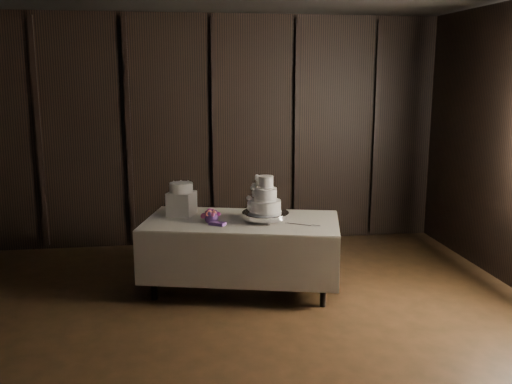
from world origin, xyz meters
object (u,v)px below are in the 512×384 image
object	(u,v)px
bouquet	(211,217)
box_pedestal	(182,203)
small_cake	(181,187)
cake_stand	(265,216)
wedding_cake	(263,198)
display_table	(242,251)

from	to	relation	value
bouquet	box_pedestal	distance (m)	0.47
box_pedestal	small_cake	distance (m)	0.17
cake_stand	small_cake	size ratio (longest dim) A/B	1.96
bouquet	small_cake	world-z (taller)	small_cake
wedding_cake	box_pedestal	size ratio (longest dim) A/B	1.46
wedding_cake	small_cake	bearing A→B (deg)	162.96
display_table	cake_stand	xyz separation A→B (m)	(0.24, -0.07, 0.39)
box_pedestal	small_cake	world-z (taller)	small_cake
cake_stand	bouquet	xyz separation A→B (m)	(-0.55, 0.02, 0.01)
wedding_cake	bouquet	size ratio (longest dim) A/B	1.04
bouquet	small_cake	distance (m)	0.53
wedding_cake	small_cake	world-z (taller)	wedding_cake
cake_stand	box_pedestal	world-z (taller)	box_pedestal
wedding_cake	box_pedestal	world-z (taller)	wedding_cake
display_table	wedding_cake	bearing A→B (deg)	-8.50
cake_stand	box_pedestal	distance (m)	0.93
wedding_cake	small_cake	xyz separation A→B (m)	(-0.82, 0.40, 0.06)
box_pedestal	cake_stand	bearing A→B (deg)	-24.23
bouquet	small_cake	bearing A→B (deg)	128.86
wedding_cake	cake_stand	bearing A→B (deg)	38.56
bouquet	small_cake	size ratio (longest dim) A/B	1.47
display_table	box_pedestal	world-z (taller)	box_pedestal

